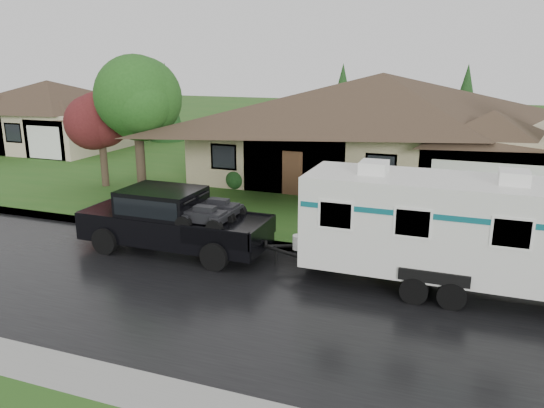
{
  "coord_description": "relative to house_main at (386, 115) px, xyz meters",
  "views": [
    {
      "loc": [
        6.53,
        -14.38,
        6.49
      ],
      "look_at": [
        0.36,
        2.0,
        1.65
      ],
      "focal_mm": 35.0,
      "sensor_mm": 36.0,
      "label": 1
    }
  ],
  "objects": [
    {
      "name": "ground",
      "position": [
        -2.29,
        -13.84,
        -3.59
      ],
      "size": [
        140.0,
        140.0,
        0.0
      ],
      "primitive_type": "plane",
      "color": "#26561B",
      "rests_on": "ground"
    },
    {
      "name": "road",
      "position": [
        -2.29,
        -15.84,
        -3.59
      ],
      "size": [
        140.0,
        8.0,
        0.01
      ],
      "primitive_type": "cube",
      "color": "black",
      "rests_on": "ground"
    },
    {
      "name": "curb",
      "position": [
        -2.29,
        -11.59,
        -3.52
      ],
      "size": [
        140.0,
        0.5,
        0.15
      ],
      "primitive_type": "cube",
      "color": "gray",
      "rests_on": "ground"
    },
    {
      "name": "lawn",
      "position": [
        -2.29,
        1.16,
        -3.52
      ],
      "size": [
        140.0,
        26.0,
        0.15
      ],
      "primitive_type": "cube",
      "color": "#26561B",
      "rests_on": "ground"
    },
    {
      "name": "house_main",
      "position": [
        0.0,
        0.0,
        0.0
      ],
      "size": [
        19.44,
        10.8,
        6.9
      ],
      "color": "tan",
      "rests_on": "lawn"
    },
    {
      "name": "house_far",
      "position": [
        -24.07,
        2.02,
        -0.62
      ],
      "size": [
        10.8,
        8.64,
        5.8
      ],
      "color": "#C3B291",
      "rests_on": "lawn"
    },
    {
      "name": "tree_left_green",
      "position": [
        -10.07,
        -7.62,
        1.05
      ],
      "size": [
        3.91,
        3.91,
        6.47
      ],
      "color": "#382B1E",
      "rests_on": "lawn"
    },
    {
      "name": "tree_red",
      "position": [
        -13.07,
        -6.46,
        -0.05
      ],
      "size": [
        2.96,
        2.96,
        4.9
      ],
      "color": "#382B1E",
      "rests_on": "lawn"
    },
    {
      "name": "shrub_row",
      "position": [
        -0.29,
        -4.54,
        -2.94
      ],
      "size": [
        13.6,
        1.0,
        1.0
      ],
      "color": "#143814",
      "rests_on": "lawn"
    },
    {
      "name": "pickup_truck",
      "position": [
        -5.15,
        -13.16,
        -2.42
      ],
      "size": [
        6.55,
        2.49,
        2.18
      ],
      "color": "black",
      "rests_on": "ground"
    },
    {
      "name": "travel_trailer",
      "position": [
        3.67,
        -13.16,
        -1.67
      ],
      "size": [
        8.07,
        2.84,
        3.62
      ],
      "color": "silver",
      "rests_on": "ground"
    }
  ]
}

